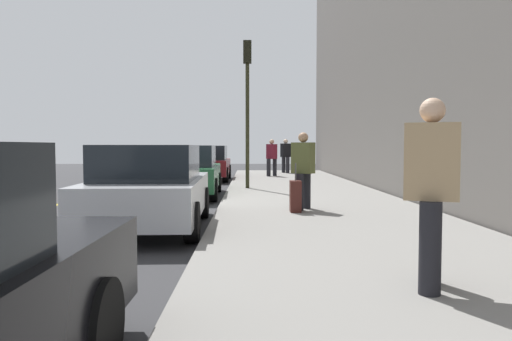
{
  "coord_description": "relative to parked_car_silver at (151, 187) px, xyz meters",
  "views": [
    {
      "loc": [
        -12.93,
        -1.71,
        1.49
      ],
      "look_at": [
        -2.43,
        -1.84,
        0.96
      ],
      "focal_mm": 34.07,
      "sensor_mm": 36.0,
      "label": 1
    }
  ],
  "objects": [
    {
      "name": "lane_stripe_centre",
      "position": [
        4.28,
        3.14,
        -0.75
      ],
      "size": [
        28.0,
        0.14,
        0.01
      ],
      "primitive_type": "cube",
      "color": "gold",
      "rests_on": "ground"
    },
    {
      "name": "sidewalk",
      "position": [
        4.28,
        -3.36,
        -0.68
      ],
      "size": [
        28.0,
        4.6,
        0.15
      ],
      "primitive_type": "cube",
      "color": "gray",
      "rests_on": "ground"
    },
    {
      "name": "parked_car_silver",
      "position": [
        0.0,
        0.0,
        0.0
      ],
      "size": [
        4.24,
        2.0,
        1.51
      ],
      "color": "black",
      "rests_on": "ground"
    },
    {
      "name": "pedestrian_olive_coat",
      "position": [
        1.59,
        -2.9,
        0.26
      ],
      "size": [
        0.49,
        0.52,
        1.63
      ],
      "color": "black",
      "rests_on": "sidewalk"
    },
    {
      "name": "traffic_light_pole",
      "position": [
        6.87,
        -1.69,
        2.53
      ],
      "size": [
        0.35,
        0.26,
        4.67
      ],
      "color": "#2D2D19",
      "rests_on": "sidewalk"
    },
    {
      "name": "parked_car_green",
      "position": [
        5.62,
        0.08,
        0.0
      ],
      "size": [
        4.43,
        1.98,
        1.51
      ],
      "color": "black",
      "rests_on": "ground"
    },
    {
      "name": "pedestrian_black_coat",
      "position": [
        15.71,
        -3.57,
        0.3
      ],
      "size": [
        0.51,
        0.54,
        1.7
      ],
      "color": "black",
      "rests_on": "sidewalk"
    },
    {
      "name": "pedestrian_tan_coat",
      "position": [
        -4.15,
        -3.47,
        0.35
      ],
      "size": [
        0.57,
        0.56,
        1.79
      ],
      "color": "black",
      "rests_on": "sidewalk"
    },
    {
      "name": "ground_plane",
      "position": [
        4.28,
        -0.06,
        -0.76
      ],
      "size": [
        56.0,
        56.0,
        0.0
      ],
      "primitive_type": "plane",
      "color": "#333335"
    },
    {
      "name": "rolling_suitcase",
      "position": [
        1.19,
        -2.7,
        -0.28
      ],
      "size": [
        0.34,
        0.22,
        1.0
      ],
      "color": "#471E19",
      "rests_on": "sidewalk"
    },
    {
      "name": "parked_car_maroon",
      "position": [
        12.34,
        0.06,
        -0.0
      ],
      "size": [
        4.16,
        1.9,
        1.51
      ],
      "color": "black",
      "rests_on": "ground"
    },
    {
      "name": "pedestrian_burgundy_coat",
      "position": [
        13.02,
        -2.75,
        0.27
      ],
      "size": [
        0.52,
        0.49,
        1.65
      ],
      "color": "black",
      "rests_on": "sidewalk"
    }
  ]
}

